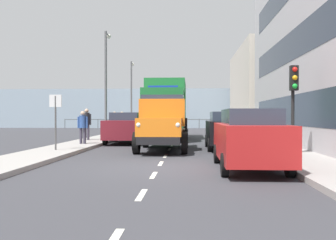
{
  "coord_description": "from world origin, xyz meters",
  "views": [
    {
      "loc": [
        -0.94,
        11.35,
        1.53
      ],
      "look_at": [
        0.44,
        -12.32,
        1.28
      ],
      "focal_mm": 40.61,
      "sensor_mm": 36.0,
      "label": 1
    }
  ],
  "objects_px": {
    "car_red_kerbside_near": "(249,138)",
    "car_black_kerbside_1": "(227,130)",
    "pedestrian_couple_b": "(83,125)",
    "pedestrian_strolling": "(115,122)",
    "truck_vintage_orange": "(163,124)",
    "lamp_post_promenade": "(106,75)",
    "car_maroon_oppositeside_0": "(126,127)",
    "pedestrian_with_bag": "(114,122)",
    "pedestrian_couple_a": "(87,121)",
    "traffic_light_near": "(294,90)",
    "lorry_cargo_green": "(166,108)",
    "pedestrian_in_dark_coat": "(122,121)",
    "lamp_post_far": "(132,89)",
    "car_teal_oppositeside_1": "(141,125)",
    "street_sign": "(56,112)",
    "car_white_oppositeside_2": "(149,123)"
  },
  "relations": [
    {
      "from": "car_maroon_oppositeside_0",
      "to": "pedestrian_strolling",
      "type": "bearing_deg",
      "value": -68.36
    },
    {
      "from": "pedestrian_couple_a",
      "to": "pedestrian_strolling",
      "type": "bearing_deg",
      "value": -108.76
    },
    {
      "from": "car_maroon_oppositeside_0",
      "to": "car_teal_oppositeside_1",
      "type": "height_order",
      "value": "same"
    },
    {
      "from": "pedestrian_strolling",
      "to": "car_black_kerbside_1",
      "type": "bearing_deg",
      "value": 133.25
    },
    {
      "from": "lamp_post_promenade",
      "to": "truck_vintage_orange",
      "type": "bearing_deg",
      "value": 117.49
    },
    {
      "from": "pedestrian_with_bag",
      "to": "pedestrian_strolling",
      "type": "bearing_deg",
      "value": 101.97
    },
    {
      "from": "truck_vintage_orange",
      "to": "pedestrian_couple_a",
      "type": "xyz_separation_m",
      "value": [
        4.76,
        -5.08,
        0.04
      ]
    },
    {
      "from": "pedestrian_couple_a",
      "to": "pedestrian_couple_b",
      "type": "bearing_deg",
      "value": 101.84
    },
    {
      "from": "lorry_cargo_green",
      "to": "pedestrian_with_bag",
      "type": "height_order",
      "value": "lorry_cargo_green"
    },
    {
      "from": "truck_vintage_orange",
      "to": "street_sign",
      "type": "xyz_separation_m",
      "value": [
        4.29,
        1.27,
        0.5
      ]
    },
    {
      "from": "pedestrian_in_dark_coat",
      "to": "lamp_post_promenade",
      "type": "height_order",
      "value": "lamp_post_promenade"
    },
    {
      "from": "traffic_light_near",
      "to": "lamp_post_far",
      "type": "xyz_separation_m",
      "value": [
        9.46,
        -22.88,
        1.65
      ]
    },
    {
      "from": "car_maroon_oppositeside_0",
      "to": "pedestrian_strolling",
      "type": "height_order",
      "value": "pedestrian_strolling"
    },
    {
      "from": "truck_vintage_orange",
      "to": "lamp_post_promenade",
      "type": "xyz_separation_m",
      "value": [
        4.34,
        -8.33,
        3.08
      ]
    },
    {
      "from": "street_sign",
      "to": "car_white_oppositeside_2",
      "type": "bearing_deg",
      "value": -96.29
    },
    {
      "from": "pedestrian_couple_a",
      "to": "pedestrian_with_bag",
      "type": "xyz_separation_m",
      "value": [
        0.06,
        -8.08,
        -0.14
      ]
    },
    {
      "from": "pedestrian_in_dark_coat",
      "to": "pedestrian_couple_b",
      "type": "bearing_deg",
      "value": 87.39
    },
    {
      "from": "lamp_post_promenade",
      "to": "pedestrian_couple_b",
      "type": "bearing_deg",
      "value": 91.8
    },
    {
      "from": "lorry_cargo_green",
      "to": "pedestrian_in_dark_coat",
      "type": "xyz_separation_m",
      "value": [
        3.36,
        -2.33,
        -0.92
      ]
    },
    {
      "from": "lamp_post_promenade",
      "to": "lamp_post_far",
      "type": "height_order",
      "value": "lamp_post_promenade"
    },
    {
      "from": "pedestrian_couple_a",
      "to": "pedestrian_strolling",
      "type": "relative_size",
      "value": 1.08
    },
    {
      "from": "pedestrian_couple_a",
      "to": "pedestrian_with_bag",
      "type": "height_order",
      "value": "pedestrian_couple_a"
    },
    {
      "from": "car_teal_oppositeside_1",
      "to": "pedestrian_in_dark_coat",
      "type": "height_order",
      "value": "pedestrian_in_dark_coat"
    },
    {
      "from": "truck_vintage_orange",
      "to": "pedestrian_strolling",
      "type": "distance_m",
      "value": 8.91
    },
    {
      "from": "pedestrian_couple_a",
      "to": "pedestrian_strolling",
      "type": "height_order",
      "value": "pedestrian_couple_a"
    },
    {
      "from": "car_red_kerbside_near",
      "to": "car_black_kerbside_1",
      "type": "relative_size",
      "value": 1.1
    },
    {
      "from": "car_black_kerbside_1",
      "to": "lorry_cargo_green",
      "type": "bearing_deg",
      "value": -66.39
    },
    {
      "from": "traffic_light_near",
      "to": "car_red_kerbside_near",
      "type": "bearing_deg",
      "value": 55.62
    },
    {
      "from": "lorry_cargo_green",
      "to": "pedestrian_couple_b",
      "type": "relative_size",
      "value": 5.06
    },
    {
      "from": "car_red_kerbside_near",
      "to": "street_sign",
      "type": "xyz_separation_m",
      "value": [
        7.15,
        -4.19,
        0.79
      ]
    },
    {
      "from": "pedestrian_couple_a",
      "to": "traffic_light_near",
      "type": "xyz_separation_m",
      "value": [
        -9.69,
        7.53,
        1.26
      ]
    },
    {
      "from": "lorry_cargo_green",
      "to": "car_maroon_oppositeside_0",
      "type": "xyz_separation_m",
      "value": [
        1.98,
        3.88,
        -1.18
      ]
    },
    {
      "from": "pedestrian_in_dark_coat",
      "to": "pedestrian_couple_a",
      "type": "bearing_deg",
      "value": 80.02
    },
    {
      "from": "car_maroon_oppositeside_0",
      "to": "pedestrian_with_bag",
      "type": "xyz_separation_m",
      "value": [
        2.44,
        -8.52,
        0.17
      ]
    },
    {
      "from": "pedestrian_in_dark_coat",
      "to": "traffic_light_near",
      "type": "relative_size",
      "value": 0.53
    },
    {
      "from": "pedestrian_couple_b",
      "to": "pedestrian_with_bag",
      "type": "bearing_deg",
      "value": -86.5
    },
    {
      "from": "car_white_oppositeside_2",
      "to": "pedestrian_with_bag",
      "type": "height_order",
      "value": "pedestrian_with_bag"
    },
    {
      "from": "pedestrian_strolling",
      "to": "lorry_cargo_green",
      "type": "bearing_deg",
      "value": -172.7
    },
    {
      "from": "pedestrian_in_dark_coat",
      "to": "lamp_post_far",
      "type": "relative_size",
      "value": 0.25
    },
    {
      "from": "lorry_cargo_green",
      "to": "pedestrian_couple_a",
      "type": "relative_size",
      "value": 4.55
    },
    {
      "from": "traffic_light_near",
      "to": "lorry_cargo_green",
      "type": "bearing_deg",
      "value": -64.11
    },
    {
      "from": "pedestrian_couple_a",
      "to": "street_sign",
      "type": "bearing_deg",
      "value": 94.25
    },
    {
      "from": "car_maroon_oppositeside_0",
      "to": "car_teal_oppositeside_1",
      "type": "relative_size",
      "value": 1.13
    },
    {
      "from": "car_white_oppositeside_2",
      "to": "street_sign",
      "type": "bearing_deg",
      "value": 83.71
    },
    {
      "from": "pedestrian_couple_b",
      "to": "pedestrian_strolling",
      "type": "distance_m",
      "value": 5.96
    },
    {
      "from": "car_teal_oppositeside_1",
      "to": "traffic_light_near",
      "type": "distance_m",
      "value": 15.17
    },
    {
      "from": "truck_vintage_orange",
      "to": "pedestrian_in_dark_coat",
      "type": "xyz_separation_m",
      "value": [
        3.74,
        -10.84,
        -0.02
      ]
    },
    {
      "from": "car_red_kerbside_near",
      "to": "pedestrian_in_dark_coat",
      "type": "relative_size",
      "value": 2.66
    },
    {
      "from": "pedestrian_couple_a",
      "to": "lamp_post_promenade",
      "type": "distance_m",
      "value": 4.47
    },
    {
      "from": "car_maroon_oppositeside_0",
      "to": "car_teal_oppositeside_1",
      "type": "distance_m",
      "value": 6.11
    }
  ]
}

